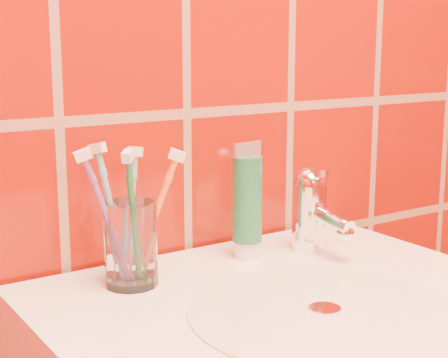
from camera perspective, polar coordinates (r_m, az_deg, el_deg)
glass_tumbler at (r=0.83m, az=-7.77°, el=-5.39°), size 0.08×0.08×0.10m
toothpaste_tube at (r=0.92m, az=1.95°, el=-2.12°), size 0.04×0.04×0.16m
faucet at (r=0.96m, az=7.30°, el=-2.29°), size 0.05×0.11×0.12m
toothbrush_0 at (r=0.81m, az=-9.55°, el=-3.45°), size 0.11×0.09×0.18m
toothbrush_1 at (r=0.83m, az=-5.83°, el=-3.21°), size 0.13×0.12×0.18m
toothbrush_2 at (r=0.83m, az=-9.24°, el=-3.06°), size 0.08×0.10×0.19m
toothbrush_3 at (r=0.84m, az=-7.78°, el=-3.04°), size 0.09×0.08×0.18m
toothbrush_4 at (r=0.81m, az=-7.53°, el=-3.45°), size 0.08×0.09×0.18m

